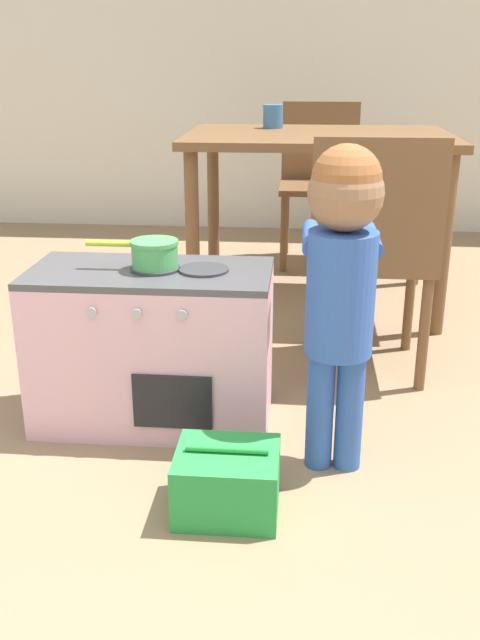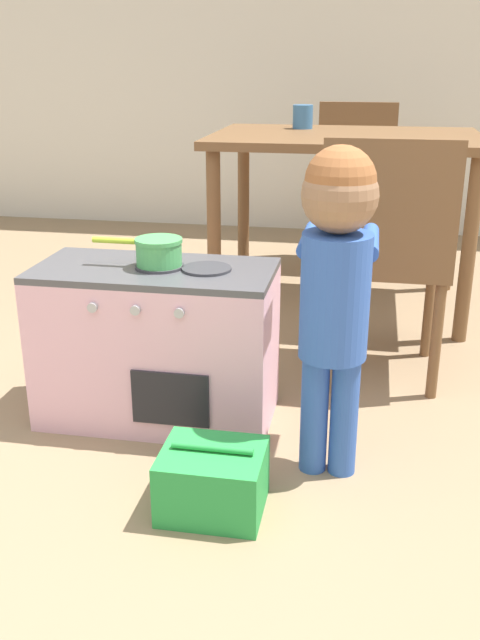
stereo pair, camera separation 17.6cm
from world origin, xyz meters
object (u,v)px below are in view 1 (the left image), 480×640
at_px(cup_on_table, 273,116).
at_px(dining_chair_far, 319,178).
at_px(dining_table, 318,158).
at_px(child_figure, 342,264).
at_px(play_kitchen, 153,347).
at_px(toy_pot, 153,252).
at_px(toy_basket, 227,481).
at_px(dining_chair_near, 372,251).

bearing_deg(cup_on_table, dining_chair_far, 67.51).
bearing_deg(dining_table, child_figure, -88.15).
relative_size(play_kitchen, toy_pot, 2.63).
bearing_deg(dining_table, dining_chair_far, 88.10).
bearing_deg(toy_basket, dining_table, 82.17).
bearing_deg(child_figure, dining_chair_near, 77.84).
xyz_separation_m(play_kitchen, dining_table, (0.49, 1.16, 0.41)).
bearing_deg(dining_chair_near, cup_on_table, 111.43).
distance_m(toy_pot, child_figure, 0.57).
xyz_separation_m(play_kitchen, toy_basket, (0.27, -0.45, -0.16)).
height_order(play_kitchen, dining_chair_near, dining_chair_near).
xyz_separation_m(dining_table, dining_chair_near, (0.18, -0.77, -0.20)).
height_order(toy_pot, dining_table, dining_table).
xyz_separation_m(child_figure, toy_basket, (-0.27, -0.24, -0.49)).
relative_size(child_figure, toy_basket, 3.45).
relative_size(toy_basket, dining_chair_far, 0.30).
bearing_deg(play_kitchen, dining_table, 66.96).
bearing_deg(child_figure, toy_basket, -138.45).
bearing_deg(cup_on_table, dining_table, -44.43).
height_order(play_kitchen, toy_basket, play_kitchen).
bearing_deg(toy_pot, toy_basket, -60.43).
distance_m(child_figure, dining_chair_near, 0.64).
relative_size(toy_pot, dining_chair_far, 0.32).
bearing_deg(toy_pot, dining_chair_near, 30.87).
relative_size(dining_table, cup_on_table, 10.90).
height_order(toy_pot, toy_basket, toy_pot).
height_order(play_kitchen, dining_table, dining_table).
bearing_deg(play_kitchen, dining_chair_far, 74.84).
bearing_deg(play_kitchen, child_figure, -22.01).
height_order(play_kitchen, dining_chair_far, dining_chair_far).
bearing_deg(toy_pot, dining_table, 67.53).
relative_size(play_kitchen, toy_basket, 2.79).
relative_size(child_figure, cup_on_table, 8.52).
distance_m(child_figure, dining_table, 1.38).
relative_size(dining_chair_near, cup_on_table, 8.17).
distance_m(dining_table, dining_chair_near, 0.81).
xyz_separation_m(play_kitchen, dining_chair_near, (0.67, 0.39, 0.21)).
distance_m(dining_chair_near, cup_on_table, 1.10).
xyz_separation_m(toy_pot, child_figure, (0.52, -0.22, 0.04)).
bearing_deg(dining_chair_near, toy_pot, -149.13).
distance_m(play_kitchen, dining_chair_near, 0.80).
bearing_deg(toy_pot, dining_chair_far, 75.22).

